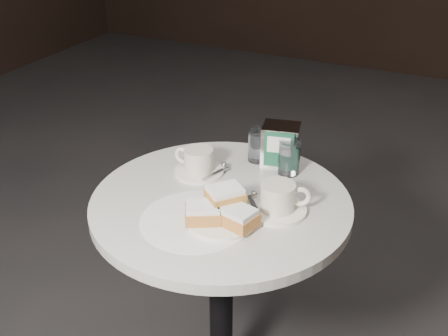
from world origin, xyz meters
TOP-DOWN VIEW (x-y plane):
  - cafe_table at (0.00, 0.00)m, footprint 0.70×0.70m
  - sugar_spill at (-0.01, -0.12)m, footprint 0.34×0.34m
  - beignet_plate at (0.05, -0.10)m, footprint 0.20×0.20m
  - coffee_cup_left at (-0.12, 0.10)m, footprint 0.16×0.15m
  - coffee_cup_right at (0.16, 0.01)m, footprint 0.20×0.20m
  - water_glass_left at (0.00, 0.25)m, footprint 0.07×0.07m
  - water_glass_right at (0.11, 0.22)m, footprint 0.07×0.07m
  - napkin_dispenser at (0.07, 0.26)m, footprint 0.12×0.11m

SIDE VIEW (x-z plane):
  - cafe_table at x=0.00m, z-range 0.17..0.92m
  - sugar_spill at x=-0.01m, z-range 0.74..0.75m
  - beignet_plate at x=0.05m, z-range 0.73..0.82m
  - coffee_cup_left at x=-0.12m, z-range 0.74..0.82m
  - coffee_cup_right at x=0.16m, z-range 0.74..0.82m
  - water_glass_left at x=0.00m, z-range 0.74..0.84m
  - water_glass_right at x=0.11m, z-range 0.74..0.84m
  - napkin_dispenser at x=0.07m, z-range 0.75..0.87m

